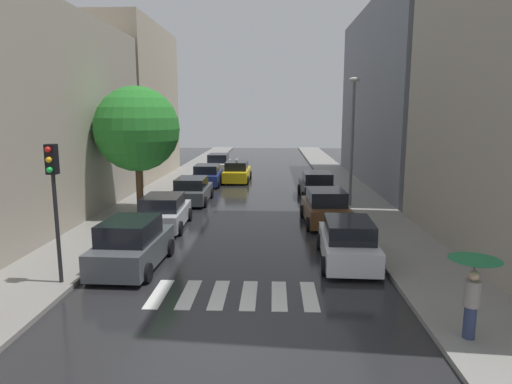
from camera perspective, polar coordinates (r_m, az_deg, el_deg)
The scene contains 20 objects.
ground_plane at distance 33.59m, azimuth 0.23°, elevation 0.85°, with size 28.00×72.00×0.04m, color #242426.
sidewalk_left at distance 34.42m, azimuth -10.65°, elevation 1.06°, with size 3.00×72.00×0.15m, color gray.
sidewalk_right at distance 33.98m, azimuth 11.25°, elevation 0.93°, with size 3.00×72.00×0.15m, color gray.
crosswalk_stripes at distance 13.68m, azimuth -2.83°, elevation -12.97°, with size 4.95×2.20×0.01m.
building_left_near at distance 23.18m, azimuth -29.71°, elevation 8.12°, with size 6.00×21.07×10.19m, color #9E9384.
building_left_mid at distance 38.99m, azimuth -16.24°, elevation 10.82°, with size 6.00×12.43×12.27m, color #B2A38C.
building_right_mid at distance 36.17m, azimuth 18.41°, elevation 11.55°, with size 6.00×21.09×13.22m, color slate.
parked_car_left_nearest at distance 16.22m, azimuth -15.55°, elevation -6.56°, with size 2.21×4.23×1.76m.
parked_car_left_second at distance 21.45m, azimuth -11.67°, elevation -2.57°, with size 2.24×4.24×1.58m.
parked_car_left_third at distance 27.19m, azimuth -8.16°, elevation 0.16°, with size 2.17×4.35×1.54m.
parked_car_left_fourth at distance 33.57m, azimuth -6.25°, elevation 2.09°, with size 2.20×4.14×1.56m.
parked_car_left_fifth at distance 39.88m, azimuth -4.80°, elevation 3.51°, with size 2.14×4.49×1.80m.
parked_car_right_nearest at distance 16.54m, azimuth 11.65°, elevation -6.31°, with size 2.18×4.37×1.61m.
parked_car_right_second at distance 21.99m, azimuth 8.86°, elevation -2.02°, with size 2.28×4.17×1.72m.
parked_car_right_third at distance 28.63m, azimuth 7.75°, elevation 0.78°, with size 2.24×4.27×1.68m.
taxi_midroad at distance 35.25m, azimuth -2.44°, elevation 2.57°, with size 2.13×4.66×1.81m.
pedestrian_foreground at distance 11.55m, azimuth 26.01°, elevation -9.86°, with size 1.17×1.17×1.92m.
street_tree_left at distance 23.95m, azimuth -14.96°, elevation 7.76°, with size 4.36×4.36×6.58m.
traffic_light_left_corner at distance 14.70m, azimuth -24.46°, elevation 1.05°, with size 0.30×0.42×4.30m.
lamp_post_right at distance 25.63m, azimuth 12.21°, elevation 7.36°, with size 0.60×0.28×7.13m.
Camera 1 is at (1.14, -9.14, 5.36)m, focal length 31.33 mm.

